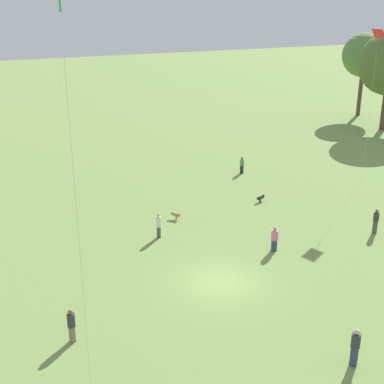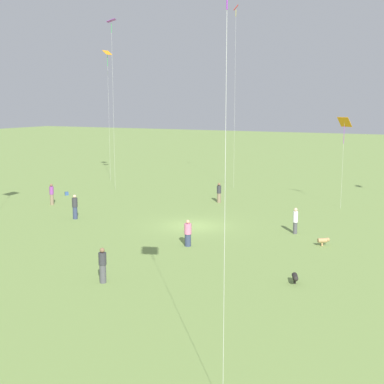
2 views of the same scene
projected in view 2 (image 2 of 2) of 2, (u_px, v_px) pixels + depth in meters
name	position (u px, v px, depth m)	size (l,w,h in m)	color
ground_plane	(194.00, 226.00, 37.98)	(240.00, 240.00, 0.00)	#7A994C
person_0	(295.00, 221.00, 35.56)	(0.46, 0.46, 1.76)	#4C4C51
person_2	(75.00, 207.00, 40.07)	(0.56, 0.56, 1.85)	#333D5B
person_3	(188.00, 233.00, 32.48)	(0.60, 0.60, 1.65)	#333D5B
person_4	(219.00, 193.00, 46.64)	(0.48, 0.48, 1.74)	#847056
person_6	(52.00, 194.00, 45.59)	(0.50, 0.50, 1.83)	#847056
person_7	(103.00, 265.00, 25.87)	(0.52, 0.52, 1.76)	#4C4C51
kite_0	(344.00, 124.00, 43.05)	(1.21, 1.03, 7.50)	orange
kite_1	(111.00, 31.00, 51.29)	(1.06, 1.09, 16.54)	purple
kite_2	(107.00, 60.00, 57.70)	(0.86, 0.97, 14.21)	orange
kite_4	(236.00, 25.00, 52.18)	(0.66, 0.78, 18.02)	red
dog_0	(295.00, 277.00, 25.73)	(0.49, 0.80, 0.51)	black
dog_1	(324.00, 240.00, 32.58)	(0.72, 0.58, 0.52)	tan
picnic_bag_0	(67.00, 194.00, 50.42)	(0.43, 0.43, 0.32)	#33518C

